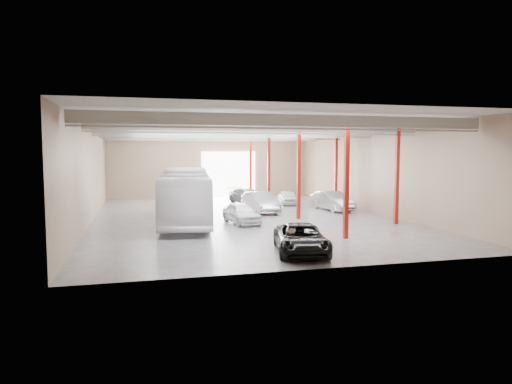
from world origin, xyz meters
name	(u,v)px	position (x,y,z in m)	size (l,w,h in m)	color
depot_shell	(243,152)	(0.13, 0.48, 4.98)	(22.12, 32.12, 7.06)	#404044
coach_bus	(186,195)	(-4.47, -1.28, 1.93)	(3.24, 13.83, 3.85)	white
black_sedan	(301,239)	(-0.02, -13.00, 0.72)	(2.39, 5.17, 1.44)	black
car_row_a	(242,213)	(-0.77, -3.00, 0.72)	(1.70, 4.23, 1.44)	white
car_row_b	(260,202)	(2.00, 2.20, 0.85)	(1.79, 5.14, 1.70)	#ACACB1
car_row_c	(247,196)	(2.50, 9.00, 0.73)	(2.04, 5.01, 1.45)	slate
car_right_near	(332,201)	(8.30, 2.00, 0.81)	(1.72, 4.93, 1.62)	#A8A7AC
car_right_far	(288,197)	(6.04, 7.20, 0.67)	(1.58, 3.92, 1.34)	silver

